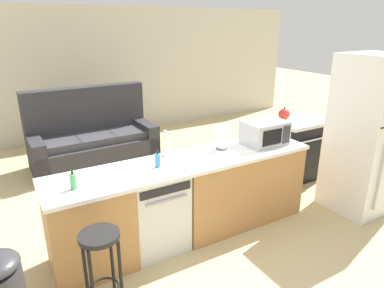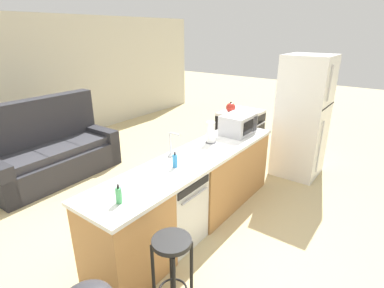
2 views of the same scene
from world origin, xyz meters
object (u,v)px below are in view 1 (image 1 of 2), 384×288
(dishwasher, at_px, (154,210))
(microwave, at_px, (265,133))
(stove_range, at_px, (295,149))
(dish_soap_bottle, at_px, (73,181))
(bar_stool, at_px, (101,256))
(couch, at_px, (92,140))
(paper_towel_roll, at_px, (222,137))
(soap_bottle, at_px, (158,160))
(kettle, at_px, (284,114))
(refrigerator, at_px, (367,135))

(dishwasher, xyz_separation_m, microwave, (1.45, -0.00, 0.62))
(stove_range, bearing_deg, dish_soap_bottle, -169.54)
(dish_soap_bottle, bearing_deg, bar_stool, -84.72)
(couch, bearing_deg, paper_towel_roll, -71.47)
(stove_range, distance_m, bar_stool, 3.53)
(soap_bottle, bearing_deg, dish_soap_bottle, -174.91)
(dish_soap_bottle, bearing_deg, soap_bottle, 5.09)
(dish_soap_bottle, distance_m, kettle, 3.30)
(microwave, height_order, couch, couch)
(dishwasher, xyz_separation_m, soap_bottle, (0.06, -0.00, 0.55))
(soap_bottle, xyz_separation_m, bar_stool, (-0.79, -0.61, -0.44))
(dishwasher, bearing_deg, couch, 88.83)
(couch, bearing_deg, stove_range, -39.94)
(dishwasher, height_order, dish_soap_bottle, dish_soap_bottle)
(couch, bearing_deg, bar_stool, -103.39)
(dishwasher, height_order, soap_bottle, soap_bottle)
(refrigerator, height_order, kettle, refrigerator)
(refrigerator, relative_size, couch, 0.96)
(soap_bottle, relative_size, couch, 0.09)
(kettle, relative_size, couch, 0.10)
(dishwasher, distance_m, stove_range, 2.66)
(dishwasher, bearing_deg, microwave, -0.05)
(bar_stool, bearing_deg, microwave, 15.66)
(dish_soap_bottle, xyz_separation_m, bar_stool, (0.05, -0.54, -0.44))
(dishwasher, height_order, kettle, kettle)
(stove_range, relative_size, kettle, 4.39)
(refrigerator, height_order, paper_towel_roll, refrigerator)
(stove_range, bearing_deg, couch, 140.06)
(dishwasher, bearing_deg, soap_bottle, -0.84)
(dish_soap_bottle, height_order, couch, couch)
(dishwasher, relative_size, refrigerator, 0.43)
(paper_towel_roll, bearing_deg, bar_stool, -156.33)
(refrigerator, bearing_deg, paper_towel_roll, 158.64)
(stove_range, xyz_separation_m, dish_soap_bottle, (-3.38, -0.62, 0.52))
(kettle, relative_size, bar_stool, 0.28)
(soap_bottle, xyz_separation_m, kettle, (2.38, 0.68, 0.01))
(dish_soap_bottle, bearing_deg, microwave, 1.90)
(dishwasher, bearing_deg, kettle, 15.58)
(soap_bottle, distance_m, bar_stool, 1.09)
(dishwasher, distance_m, microwave, 1.58)
(refrigerator, distance_m, microwave, 1.28)
(soap_bottle, bearing_deg, refrigerator, -12.18)
(microwave, xyz_separation_m, kettle, (0.98, 0.68, -0.05))
(paper_towel_roll, height_order, dish_soap_bottle, paper_towel_roll)
(stove_range, distance_m, soap_bottle, 2.65)
(microwave, bearing_deg, stove_range, 25.56)
(refrigerator, relative_size, dish_soap_bottle, 11.05)
(dishwasher, relative_size, soap_bottle, 4.77)
(microwave, distance_m, soap_bottle, 1.39)
(stove_range, xyz_separation_m, kettle, (-0.17, 0.13, 0.53))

